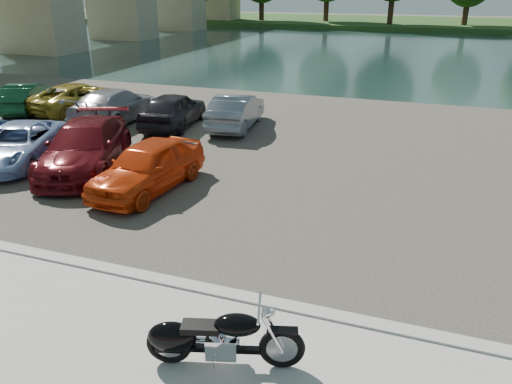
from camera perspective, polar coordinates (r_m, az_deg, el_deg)
ground at (r=8.14m, az=-12.54°, el=-18.67°), size 200.00×200.00×0.00m
kerb at (r=9.47m, az=-6.19°, el=-11.06°), size 60.00×0.30×0.14m
parking_lot at (r=17.26m, az=6.78°, el=4.63°), size 60.00×18.00×0.04m
river at (r=45.49m, az=15.59°, el=15.13°), size 120.00×40.00×0.00m
far_bank at (r=77.28m, az=17.88°, el=17.89°), size 120.00×24.00×0.60m
motorcycle at (r=7.56m, az=-5.27°, el=-16.31°), size 2.27×0.99×1.05m
car_2 at (r=17.50m, az=-25.64°, el=4.93°), size 3.31×4.79×1.22m
car_3 at (r=16.04m, az=-18.93°, el=4.92°), size 3.65×5.34×1.44m
car_4 at (r=13.94m, az=-12.27°, el=2.90°), size 1.94×4.11×1.36m
car_5 at (r=24.72m, az=-24.71°, el=9.79°), size 2.60×4.06×1.26m
car_6 at (r=23.69m, az=-19.39°, el=10.13°), size 3.00×4.99×1.30m
car_7 at (r=21.54m, az=-15.78°, el=9.52°), size 2.09×4.83×1.38m
car_8 at (r=20.23m, az=-9.43°, el=9.27°), size 2.10×4.24×1.39m
car_9 at (r=19.88m, az=-2.31°, el=9.23°), size 1.86×4.18×1.33m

